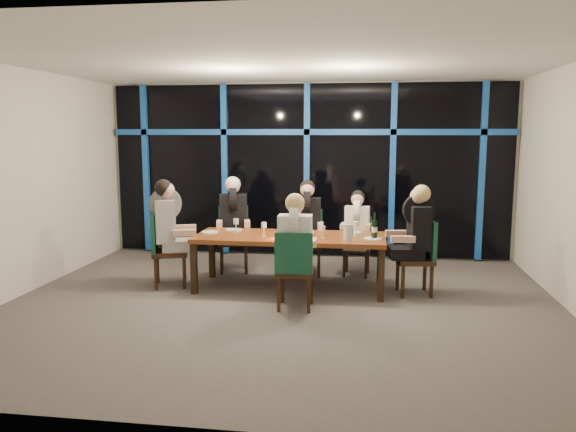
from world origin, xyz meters
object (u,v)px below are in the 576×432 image
at_px(diner_far_right, 357,220).
at_px(wine_bottle, 375,229).
at_px(chair_near_mid, 295,266).
at_px(diner_far_left, 233,210).
at_px(diner_end_right, 416,224).
at_px(chair_end_right, 422,253).
at_px(chair_far_mid, 307,238).
at_px(chair_far_right, 357,242).
at_px(chair_end_left, 163,246).
at_px(diner_far_mid, 307,214).
at_px(dining_table, 290,240).
at_px(chair_far_left, 234,235).
at_px(diner_near_mid, 295,234).
at_px(water_pitcher, 348,232).
at_px(diner_end_left, 169,217).

bearing_deg(diner_far_right, wine_bottle, -70.50).
bearing_deg(chair_near_mid, diner_far_left, -57.58).
xyz_separation_m(chair_near_mid, diner_end_right, (1.50, 0.91, 0.41)).
bearing_deg(wine_bottle, chair_end_right, 4.84).
bearing_deg(wine_bottle, chair_far_mid, 136.03).
relative_size(chair_near_mid, diner_end_right, 1.00).
bearing_deg(chair_end_right, chair_far_right, -146.02).
height_order(chair_end_left, diner_far_right, diner_far_right).
height_order(chair_far_right, diner_far_mid, diner_far_mid).
bearing_deg(chair_end_right, diner_far_left, -115.30).
height_order(chair_far_right, chair_end_left, chair_end_left).
distance_m(dining_table, chair_far_mid, 0.91).
distance_m(dining_table, diner_far_mid, 0.86).
xyz_separation_m(chair_far_left, chair_far_mid, (1.17, -0.03, -0.01)).
height_order(diner_far_right, diner_near_mid, diner_near_mid).
relative_size(diner_near_mid, water_pitcher, 4.43).
bearing_deg(diner_end_left, wine_bottle, -107.11).
height_order(chair_far_right, wine_bottle, wine_bottle).
xyz_separation_m(dining_table, diner_far_left, (-1.00, 0.84, 0.28)).
xyz_separation_m(chair_far_right, chair_end_right, (0.87, -0.97, 0.07)).
bearing_deg(chair_end_left, wine_bottle, -106.60).
relative_size(chair_far_mid, chair_far_right, 1.12).
distance_m(diner_end_left, wine_bottle, 2.84).
distance_m(chair_end_right, diner_end_left, 3.50).
height_order(chair_far_right, diner_far_right, diner_far_right).
relative_size(chair_far_mid, diner_end_right, 1.00).
xyz_separation_m(diner_far_right, wine_bottle, (0.25, -0.95, 0.04)).
bearing_deg(dining_table, diner_end_left, -176.48).
distance_m(chair_end_left, diner_end_right, 3.49).
bearing_deg(dining_table, wine_bottle, -3.99).
distance_m(chair_far_right, diner_near_mid, 1.99).
relative_size(diner_end_right, water_pitcher, 4.56).
bearing_deg(diner_far_right, diner_end_right, -44.08).
height_order(chair_end_right, water_pitcher, chair_end_right).
bearing_deg(chair_end_right, chair_end_left, -96.36).
distance_m(chair_end_left, diner_far_left, 1.30).
xyz_separation_m(diner_end_left, diner_near_mid, (1.88, -0.76, -0.05)).
bearing_deg(chair_far_left, chair_near_mid, -70.71).
xyz_separation_m(chair_far_mid, diner_far_left, (-1.15, -0.05, 0.41)).
bearing_deg(diner_end_left, chair_near_mid, -131.65).
xyz_separation_m(diner_far_left, wine_bottle, (2.15, -0.92, -0.08)).
distance_m(chair_far_left, diner_end_right, 2.90).
height_order(chair_far_mid, diner_far_right, diner_far_right).
xyz_separation_m(chair_far_left, chair_near_mid, (1.21, -1.86, -0.02)).
height_order(diner_far_left, diner_end_left, diner_end_left).
xyz_separation_m(chair_far_mid, chair_near_mid, (0.05, -1.83, -0.00)).
distance_m(diner_end_left, diner_end_right, 3.39).
bearing_deg(water_pitcher, chair_end_right, 30.29).
bearing_deg(diner_near_mid, water_pitcher, -137.08).
xyz_separation_m(chair_end_right, diner_near_mid, (-1.59, -0.84, 0.37)).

